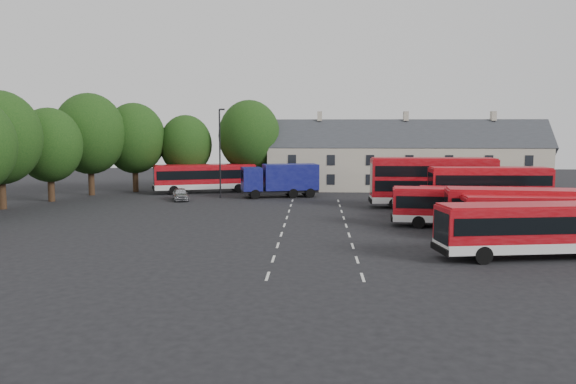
# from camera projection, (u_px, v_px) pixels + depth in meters

# --- Properties ---
(ground) EXTENTS (140.00, 140.00, 0.00)m
(ground) POSITION_uv_depth(u_px,v_px,m) (283.00, 230.00, 43.51)
(ground) COLOR black
(ground) RESTS_ON ground
(lane_markings) EXTENTS (5.15, 33.80, 0.01)m
(lane_markings) POSITION_uv_depth(u_px,v_px,m) (315.00, 225.00, 45.37)
(lane_markings) COLOR beige
(lane_markings) RESTS_ON ground
(treeline) EXTENTS (29.92, 32.59, 12.01)m
(treeline) POSITION_uv_depth(u_px,v_px,m) (109.00, 139.00, 63.01)
(treeline) COLOR black
(treeline) RESTS_ON ground
(terrace_houses) EXTENTS (35.70, 7.13, 10.06)m
(terrace_houses) POSITION_uv_depth(u_px,v_px,m) (405.00, 160.00, 72.18)
(terrace_houses) COLOR beige
(terrace_houses) RESTS_ON ground
(bus_row_a) EXTENTS (11.93, 4.40, 3.30)m
(bus_row_a) POSITION_uv_depth(u_px,v_px,m) (535.00, 226.00, 33.59)
(bus_row_a) COLOR silver
(bus_row_a) RESTS_ON ground
(bus_row_b) EXTENTS (11.19, 3.03, 3.14)m
(bus_row_b) POSITION_uv_depth(u_px,v_px,m) (544.00, 214.00, 38.85)
(bus_row_b) COLOR silver
(bus_row_b) RESTS_ON ground
(bus_row_c) EXTENTS (12.47, 4.24, 3.46)m
(bus_row_c) POSITION_uv_depth(u_px,v_px,m) (533.00, 208.00, 40.55)
(bus_row_c) COLOR silver
(bus_row_c) RESTS_ON ground
(bus_row_d) EXTENTS (11.26, 3.74, 3.12)m
(bus_row_d) POSITION_uv_depth(u_px,v_px,m) (464.00, 204.00, 44.29)
(bus_row_d) COLOR silver
(bus_row_d) RESTS_ON ground
(bus_row_e) EXTENTS (10.45, 3.92, 2.89)m
(bus_row_e) POSITION_uv_depth(u_px,v_px,m) (481.00, 201.00, 47.11)
(bus_row_e) COLOR silver
(bus_row_e) RESTS_ON ground
(bus_dd_south) EXTENTS (10.66, 2.64, 4.35)m
(bus_dd_south) POSITION_uv_depth(u_px,v_px,m) (489.00, 188.00, 50.64)
(bus_dd_south) COLOR silver
(bus_dd_south) RESTS_ON ground
(bus_dd_north) EXTENTS (12.12, 2.88, 4.96)m
(bus_dd_north) POSITION_uv_depth(u_px,v_px,m) (433.00, 179.00, 55.44)
(bus_dd_north) COLOR silver
(bus_dd_north) RESTS_ON ground
(bus_north) EXTENTS (12.51, 6.74, 3.47)m
(bus_north) POSITION_uv_depth(u_px,v_px,m) (205.00, 176.00, 68.92)
(bus_north) COLOR silver
(bus_north) RESTS_ON ground
(box_truck) EXTENTS (9.07, 4.83, 3.79)m
(box_truck) POSITION_uv_depth(u_px,v_px,m) (281.00, 179.00, 64.27)
(box_truck) COLOR black
(box_truck) RESTS_ON ground
(silver_car) EXTENTS (2.75, 4.32, 1.37)m
(silver_car) POSITION_uv_depth(u_px,v_px,m) (180.00, 194.00, 61.52)
(silver_car) COLOR #A6A8AE
(silver_car) RESTS_ON ground
(lamppost) EXTENTS (0.70, 0.39, 10.07)m
(lamppost) POSITION_uv_depth(u_px,v_px,m) (220.00, 151.00, 63.09)
(lamppost) COLOR black
(lamppost) RESTS_ON ground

